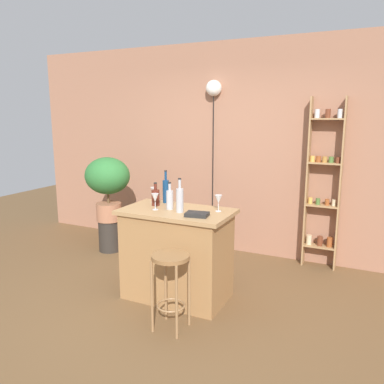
{
  "coord_description": "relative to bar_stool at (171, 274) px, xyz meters",
  "views": [
    {
      "loc": [
        1.77,
        -3.04,
        1.87
      ],
      "look_at": [
        0.05,
        0.55,
        1.07
      ],
      "focal_mm": 36.5,
      "sensor_mm": 36.0,
      "label": 1
    }
  ],
  "objects": [
    {
      "name": "ground",
      "position": [
        -0.24,
        0.27,
        -0.51
      ],
      "size": [
        12.0,
        12.0,
        0.0
      ],
      "primitive_type": "plane",
      "color": "brown"
    },
    {
      "name": "back_wall",
      "position": [
        -0.24,
        2.22,
        0.89
      ],
      "size": [
        6.4,
        0.1,
        2.8
      ],
      "primitive_type": "cube",
      "color": "#9E6B51",
      "rests_on": "ground"
    },
    {
      "name": "kitchen_counter",
      "position": [
        -0.24,
        0.57,
        -0.04
      ],
      "size": [
        1.11,
        0.64,
        0.93
      ],
      "color": "#9E7042",
      "rests_on": "ground"
    },
    {
      "name": "bar_stool",
      "position": [
        0.0,
        0.0,
        0.0
      ],
      "size": [
        0.33,
        0.33,
        0.69
      ],
      "color": "#997047",
      "rests_on": "ground"
    },
    {
      "name": "spice_shelf",
      "position": [
        0.97,
        2.07,
        0.53
      ],
      "size": [
        0.4,
        0.15,
        2.07
      ],
      "color": "#A87F51",
      "rests_on": "ground"
    },
    {
      "name": "plant_stool",
      "position": [
        -1.74,
        1.41,
        -0.29
      ],
      "size": [
        0.31,
        0.31,
        0.43
      ],
      "primitive_type": "cylinder",
      "color": "#2D2823",
      "rests_on": "ground"
    },
    {
      "name": "potted_plant",
      "position": [
        -1.74,
        1.41,
        0.48
      ],
      "size": [
        0.62,
        0.56,
        0.87
      ],
      "color": "#A86B4C",
      "rests_on": "plant_stool"
    },
    {
      "name": "bottle_olive_oil",
      "position": [
        -0.52,
        0.64,
        0.51
      ],
      "size": [
        0.08,
        0.08,
        0.24
      ],
      "color": "#5B2319",
      "rests_on": "kitchen_counter"
    },
    {
      "name": "bottle_spirits_clear",
      "position": [
        -0.16,
        0.49,
        0.55
      ],
      "size": [
        0.07,
        0.07,
        0.34
      ],
      "color": "#B2B2B7",
      "rests_on": "kitchen_counter"
    },
    {
      "name": "bottle_vinegar",
      "position": [
        -0.49,
        0.81,
        0.56
      ],
      "size": [
        0.07,
        0.07,
        0.35
      ],
      "color": "navy",
      "rests_on": "kitchen_counter"
    },
    {
      "name": "bottle_wine_red",
      "position": [
        -0.31,
        0.56,
        0.53
      ],
      "size": [
        0.07,
        0.07,
        0.27
      ],
      "color": "#B2B2B7",
      "rests_on": "kitchen_counter"
    },
    {
      "name": "wine_glass_left",
      "position": [
        -0.43,
        0.48,
        0.54
      ],
      "size": [
        0.07,
        0.07,
        0.16
      ],
      "color": "silver",
      "rests_on": "kitchen_counter"
    },
    {
      "name": "wine_glass_center",
      "position": [
        0.16,
        0.69,
        0.54
      ],
      "size": [
        0.07,
        0.07,
        0.16
      ],
      "color": "silver",
      "rests_on": "kitchen_counter"
    },
    {
      "name": "wine_glass_right",
      "position": [
        -0.62,
        0.77,
        0.54
      ],
      "size": [
        0.07,
        0.07,
        0.16
      ],
      "color": "silver",
      "rests_on": "kitchen_counter"
    },
    {
      "name": "cookbook",
      "position": [
        0.05,
        0.43,
        0.44
      ],
      "size": [
        0.23,
        0.18,
        0.03
      ],
      "primitive_type": "cube",
      "rotation": [
        0.0,
        0.0,
        0.15
      ],
      "color": "black",
      "rests_on": "kitchen_counter"
    },
    {
      "name": "pendant_globe_light",
      "position": [
        -0.49,
        2.11,
        1.66
      ],
      "size": [
        0.21,
        0.21,
        2.31
      ],
      "color": "black",
      "rests_on": "ground"
    }
  ]
}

